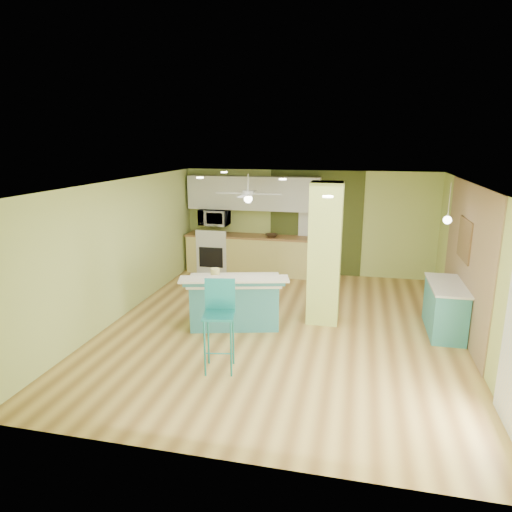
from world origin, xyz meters
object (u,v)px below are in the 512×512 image
Objects in this scene: side_counter at (445,308)px; peninsula at (235,301)px; fruit_bowl at (272,235)px; canister at (215,273)px; bar_stool at (219,310)px.

peninsula is at bearing -171.93° from side_counter.
fruit_bowl is 3.22m from canister.
side_counter is 7.48× the size of canister.
peninsula is 3.58m from side_counter.
side_counter is at bearing 7.37° from canister.
fruit_bowl is at bearing 81.27° from bar_stool.
bar_stool is at bearing -148.48° from side_counter.
canister is at bearing -172.63° from side_counter.
bar_stool is (0.21, -1.54, 0.42)m from peninsula.
fruit_bowl is at bearing 83.14° from canister.
peninsula is at bearing 86.95° from bar_stool.
canister reaches higher than side_counter.
fruit_bowl is at bearing 74.72° from peninsula.
side_counter is at bearing -6.51° from peninsula.
peninsula is 3.24m from fruit_bowl.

